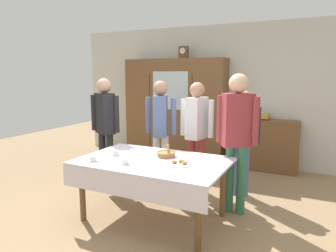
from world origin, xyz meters
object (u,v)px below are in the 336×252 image
dining_table (152,168)px  mantel_clock (184,52)px  person_near_right_end (197,126)px  person_by_cabinet (161,123)px  wall_cabinet (175,110)px  tea_cup_near_left (93,159)px  spoon_mid_right (146,152)px  spoon_center (124,161)px  bookshelf_low (264,145)px  person_behind_table_left (237,129)px  bread_basket (166,154)px  book_stack (266,117)px  tea_cup_far_left (125,162)px  person_beside_shelf (105,121)px  person_behind_table_right (241,133)px  pastry_plate (180,163)px  tea_cup_near_right (115,153)px

dining_table → mantel_clock: 3.09m
person_near_right_end → person_by_cabinet: 0.56m
wall_cabinet → tea_cup_near_left: size_ratio=16.08×
wall_cabinet → dining_table: bearing=-70.8°
person_near_right_end → spoon_mid_right: bearing=-116.0°
spoon_center → bookshelf_low: bearing=67.3°
wall_cabinet → person_behind_table_left: size_ratio=1.19×
person_near_right_end → tea_cup_near_left: bearing=-116.7°
mantel_clock → bread_basket: bearing=-71.4°
wall_cabinet → book_stack: 1.79m
mantel_clock → tea_cup_far_left: bearing=-79.7°
person_beside_shelf → book_stack: bearing=41.3°
tea_cup_far_left → spoon_mid_right: bearing=96.0°
mantel_clock → tea_cup_near_left: (0.11, -2.93, -1.41)m
bread_basket → person_beside_shelf: person_beside_shelf is taller
spoon_mid_right → person_beside_shelf: (-1.00, 0.44, 0.29)m
mantel_clock → tea_cup_far_left: (0.52, -2.86, -1.41)m
wall_cabinet → person_behind_table_right: size_ratio=1.36×
person_beside_shelf → spoon_mid_right: bearing=-23.7°
dining_table → book_stack: book_stack is taller
tea_cup_far_left → person_near_right_end: size_ratio=0.08×
tea_cup_near_left → spoon_center: (0.31, 0.18, -0.02)m
spoon_mid_right → person_near_right_end: (0.39, 0.81, 0.25)m
tea_cup_far_left → person_behind_table_left: bearing=40.7°
person_by_cabinet → book_stack: bearing=50.9°
bread_basket → spoon_center: bearing=-132.1°
book_stack → person_beside_shelf: bearing=-138.7°
pastry_plate → spoon_center: 0.67m
mantel_clock → bread_basket: 2.85m
book_stack → pastry_plate: book_stack is taller
pastry_plate → person_by_cabinet: size_ratio=0.17×
dining_table → tea_cup_near_right: tea_cup_near_right is taller
person_near_right_end → person_behind_table_left: bearing=-34.8°
person_by_cabinet → tea_cup_far_left: bearing=-80.3°
pastry_plate → person_near_right_end: (-0.23, 1.13, 0.24)m
tea_cup_far_left → person_beside_shelf: 1.50m
tea_cup_far_left → bookshelf_low: bearing=69.6°
pastry_plate → wall_cabinet: bearing=115.9°
pastry_plate → person_behind_table_left: size_ratio=0.16×
spoon_mid_right → book_stack: bearing=63.7°
wall_cabinet → bread_basket: size_ratio=8.71×
dining_table → person_behind_table_right: person_behind_table_right is taller
dining_table → person_beside_shelf: size_ratio=1.04×
person_behind_table_left → spoon_mid_right: bearing=-164.5°
spoon_center → person_beside_shelf: size_ratio=0.07×
bookshelf_low → person_behind_table_right: size_ratio=0.77×
tea_cup_far_left → pastry_plate: (0.56, 0.27, -0.02)m
tea_cup_near_right → spoon_mid_right: (0.27, 0.31, -0.02)m
spoon_mid_right → wall_cabinet: bearing=105.8°
dining_table → wall_cabinet: (-0.90, 2.59, 0.38)m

